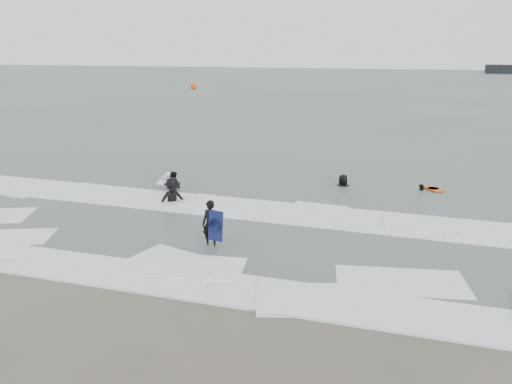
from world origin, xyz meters
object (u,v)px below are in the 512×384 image
(surfer_right_near, at_px, (421,191))
(buoy, at_px, (194,87))
(surfer_right_far, at_px, (343,187))
(surfer_breaker, at_px, (173,203))
(surfer_wading, at_px, (174,192))
(surfer_centre, at_px, (211,247))

(surfer_right_near, height_order, buoy, buoy)
(surfer_right_near, relative_size, surfer_right_far, 0.85)
(surfer_breaker, xyz_separation_m, buoy, (-25.33, 56.86, 0.42))
(surfer_wading, distance_m, surfer_breaker, 1.76)
(surfer_breaker, relative_size, surfer_right_far, 1.12)
(surfer_right_far, bearing_deg, buoy, -75.93)
(surfer_wading, bearing_deg, buoy, -55.86)
(surfer_wading, distance_m, surfer_right_far, 7.78)
(surfer_centre, xyz_separation_m, surfer_breaker, (-3.37, 3.93, 0.00))
(surfer_wading, relative_size, surfer_right_far, 0.86)
(surfer_wading, bearing_deg, surfer_right_far, -145.77)
(surfer_centre, bearing_deg, surfer_wading, 134.18)
(surfer_centre, relative_size, surfer_wading, 1.06)
(surfer_centre, height_order, buoy, buoy)
(surfer_centre, distance_m, surfer_right_near, 11.10)
(surfer_right_near, relative_size, buoy, 0.90)
(surfer_breaker, relative_size, buoy, 1.18)
(surfer_breaker, height_order, surfer_right_far, surfer_breaker)
(surfer_centre, relative_size, surfer_right_far, 0.91)
(surfer_wading, bearing_deg, surfer_centre, 137.08)
(surfer_breaker, distance_m, surfer_right_near, 11.07)
(surfer_right_far, relative_size, buoy, 1.06)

